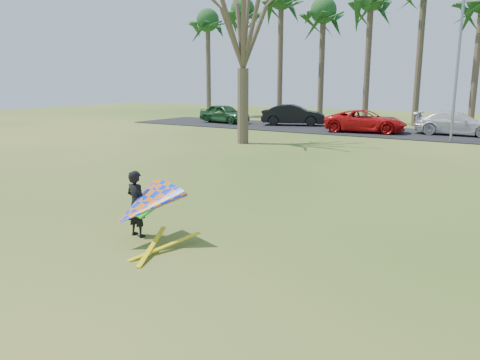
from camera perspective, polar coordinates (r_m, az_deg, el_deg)
The scene contains 12 objects.
ground at distance 10.42m, azimuth -5.93°, elevation -7.88°, with size 100.00×100.00×0.00m, color #1F5111.
parking_strip at distance 33.42m, azimuth 21.63°, elevation 5.17°, with size 46.00×7.00×0.06m, color black.
palm_0 at distance 48.13m, azimuth -3.95°, elevation 18.73°, with size 4.84×4.84×10.84m.
palm_1 at distance 46.00m, azimuth 0.32°, elevation 19.92°, with size 4.84×4.84×11.54m.
palm_3 at distance 42.27m, azimuth 10.13°, elevation 19.51°, with size 4.84×4.84×10.84m.
bare_tree_left at distance 26.91m, azimuth 0.38°, elevation 19.25°, with size 6.60×6.60×9.70m.
streetlight at distance 29.95m, azimuth 25.32°, elevation 12.69°, with size 2.28×0.18×8.00m.
car_0 at distance 39.46m, azimuth -1.92°, elevation 8.10°, with size 1.82×4.52×1.54m, color #1A4320.
car_1 at distance 37.44m, azimuth 6.54°, elevation 7.89°, with size 1.73×4.95×1.63m, color black.
car_2 at distance 33.34m, azimuth 15.05°, elevation 6.94°, with size 2.50×5.42×1.51m, color red.
car_3 at distance 33.60m, azimuth 24.89°, elevation 6.27°, with size 2.10×5.16×1.50m, color silver.
kite_flyer at distance 10.52m, azimuth -11.79°, elevation -3.08°, with size 2.13×2.39×2.02m.
Camera 1 is at (6.10, -7.67, 3.54)m, focal length 35.00 mm.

